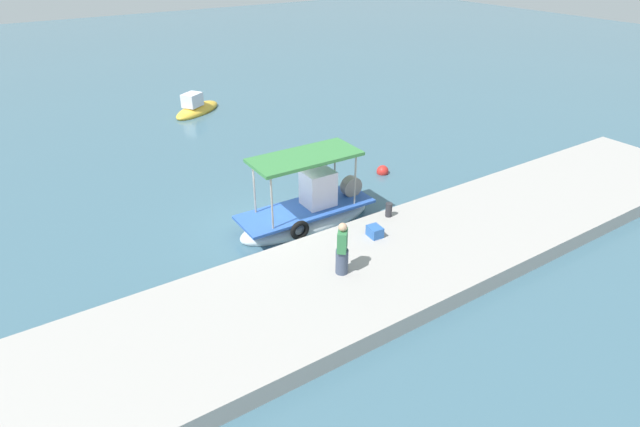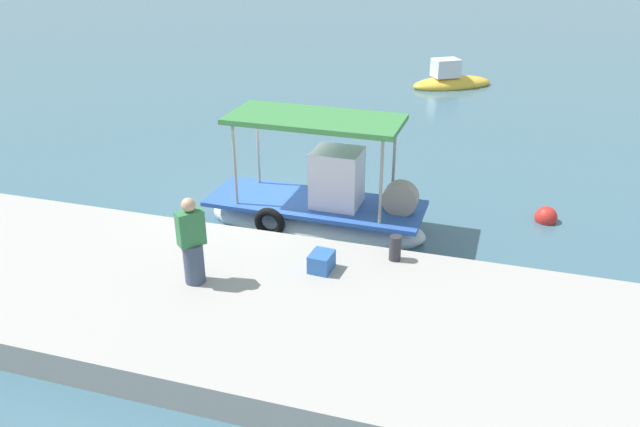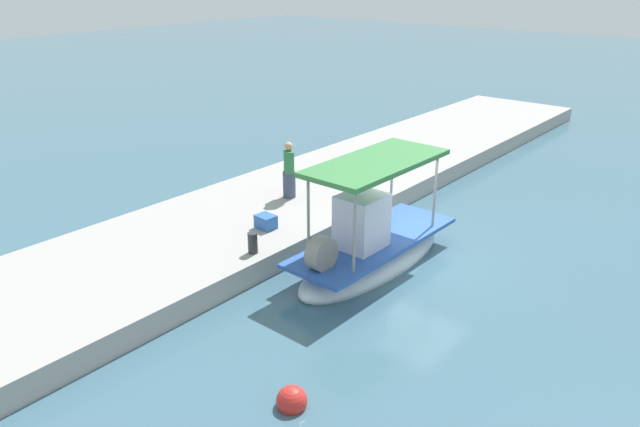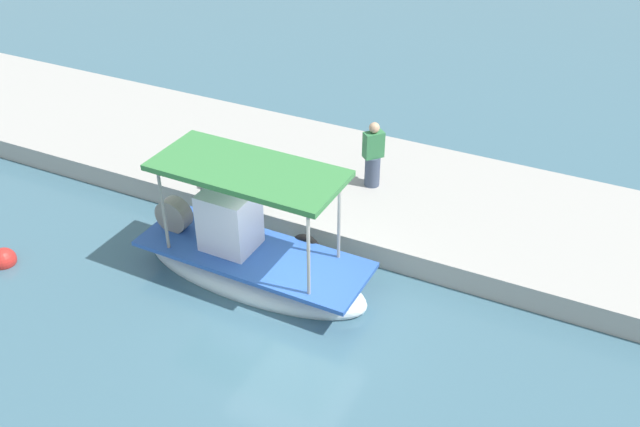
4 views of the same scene
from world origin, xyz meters
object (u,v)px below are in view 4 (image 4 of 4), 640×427
mooring_bollard (213,180)px  cargo_crate (275,179)px  main_fishing_boat (250,258)px  marker_buoy (4,260)px  fisherman_near_bollard (373,157)px

mooring_bollard → cargo_crate: bearing=-147.5°
main_fishing_boat → marker_buoy: size_ratio=9.81×
main_fishing_boat → cargo_crate: (0.91, -2.80, 0.26)m
fisherman_near_bollard → marker_buoy: size_ratio=3.14×
fisherman_near_bollard → cargo_crate: size_ratio=3.34×
fisherman_near_bollard → mooring_bollard: fisherman_near_bollard is taller
main_fishing_boat → marker_buoy: bearing=21.2°
main_fishing_boat → cargo_crate: 2.96m
mooring_bollard → cargo_crate: size_ratio=1.02×
mooring_bollard → fisherman_near_bollard: bearing=-150.8°
marker_buoy → fisherman_near_bollard: bearing=-137.5°
fisherman_near_bollard → marker_buoy: 8.90m
mooring_bollard → main_fishing_boat: bearing=138.1°
cargo_crate → marker_buoy: bearing=48.1°
cargo_crate → fisherman_near_bollard: bearing=-152.8°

